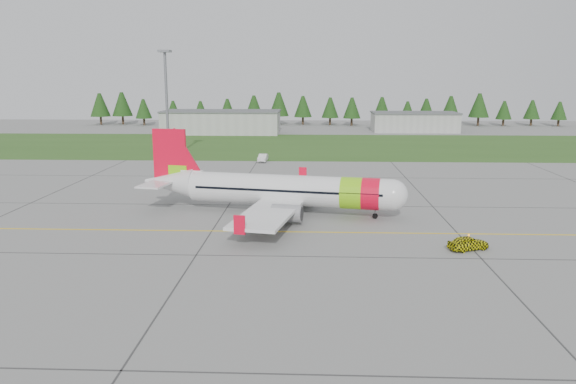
{
  "coord_description": "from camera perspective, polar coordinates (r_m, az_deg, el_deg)",
  "views": [
    {
      "loc": [
        -4.88,
        -47.18,
        15.46
      ],
      "look_at": [
        -7.37,
        12.76,
        3.18
      ],
      "focal_mm": 35.0,
      "sensor_mm": 36.0,
      "label": 1
    }
  ],
  "objects": [
    {
      "name": "hangar_west",
      "position": [
        159.66,
        -6.73,
        7.01
      ],
      "size": [
        32.0,
        14.0,
        6.0
      ],
      "primitive_type": "cube",
      "color": "#A8A8A3",
      "rests_on": "ground"
    },
    {
      "name": "taxi_guideline",
      "position": [
        57.5,
        7.18,
        -4.11
      ],
      "size": [
        120.0,
        0.25,
        0.02
      ],
      "primitive_type": "cube",
      "color": "gold",
      "rests_on": "ground"
    },
    {
      "name": "floodlight_mast",
      "position": [
        108.75,
        -12.2,
        8.44
      ],
      "size": [
        0.5,
        0.5,
        20.0
      ],
      "primitive_type": "cylinder",
      "color": "slate",
      "rests_on": "ground"
    },
    {
      "name": "grass_strip",
      "position": [
        130.19,
        4.53,
        4.72
      ],
      "size": [
        320.0,
        50.0,
        0.03
      ],
      "primitive_type": "cube",
      "color": "#30561E",
      "rests_on": "ground"
    },
    {
      "name": "service_van",
      "position": [
        104.81,
        -2.58,
        4.27
      ],
      "size": [
        1.59,
        1.51,
        4.34
      ],
      "primitive_type": "imported",
      "rotation": [
        0.0,
        0.0,
        -0.06
      ],
      "color": "silver",
      "rests_on": "ground"
    },
    {
      "name": "ground",
      "position": [
        49.88,
        7.93,
        -6.6
      ],
      "size": [
        320.0,
        320.0,
        0.0
      ],
      "primitive_type": "plane",
      "color": "gray",
      "rests_on": "ground"
    },
    {
      "name": "hangar_east",
      "position": [
        168.35,
        12.69,
        6.91
      ],
      "size": [
        24.0,
        12.0,
        5.2
      ],
      "primitive_type": "cube",
      "color": "#A8A8A3",
      "rests_on": "ground"
    },
    {
      "name": "treeline",
      "position": [
        185.53,
        3.93,
        8.31
      ],
      "size": [
        160.0,
        8.0,
        10.0
      ],
      "primitive_type": null,
      "color": "#1C3F14",
      "rests_on": "ground"
    },
    {
      "name": "follow_me_car",
      "position": [
        53.58,
        17.92,
        -3.65
      ],
      "size": [
        1.79,
        1.92,
        3.83
      ],
      "primitive_type": "imported",
      "rotation": [
        0.0,
        0.0,
        1.96
      ],
      "color": "yellow",
      "rests_on": "ground"
    },
    {
      "name": "aircraft",
      "position": [
        64.43,
        -0.55,
        0.18
      ],
      "size": [
        31.13,
        29.1,
        9.5
      ],
      "rotation": [
        0.0,
        0.0,
        -0.19
      ],
      "color": "silver",
      "rests_on": "ground"
    }
  ]
}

